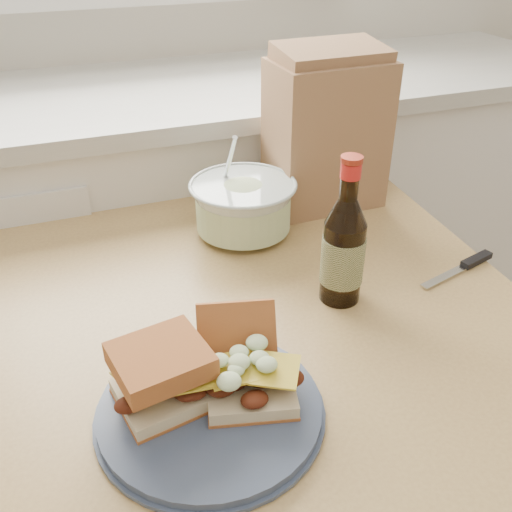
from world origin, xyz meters
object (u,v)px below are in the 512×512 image
object	(u,v)px
dining_table	(258,359)
beer_bottle	(343,249)
plate	(210,409)
paper_bag	(326,135)
coleslaw_bowl	(243,209)

from	to	relation	value
dining_table	beer_bottle	world-z (taller)	beer_bottle
dining_table	plate	distance (m)	0.27
plate	beer_bottle	bearing A→B (deg)	31.85
dining_table	plate	world-z (taller)	plate
beer_bottle	paper_bag	xyz separation A→B (m)	(0.14, 0.34, 0.06)
dining_table	beer_bottle	distance (m)	0.25
dining_table	beer_bottle	xyz separation A→B (m)	(0.14, -0.02, 0.21)
plate	beer_bottle	size ratio (longest dim) A/B	1.14
beer_bottle	dining_table	bearing A→B (deg)	159.83
coleslaw_bowl	paper_bag	bearing A→B (deg)	19.14
plate	paper_bag	xyz separation A→B (m)	(0.42, 0.52, 0.15)
dining_table	plate	bearing A→B (deg)	-122.28
coleslaw_bowl	beer_bottle	distance (m)	0.28
beer_bottle	coleslaw_bowl	bearing A→B (deg)	93.64
coleslaw_bowl	paper_bag	world-z (taller)	paper_bag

